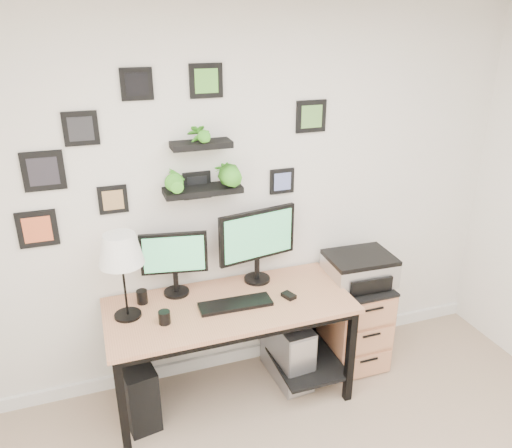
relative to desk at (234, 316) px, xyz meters
name	(u,v)px	position (x,y,z in m)	size (l,w,h in m)	color
room	(245,353)	(0.18, 0.32, -0.58)	(4.00, 4.00, 4.00)	tan
desk	(234,316)	(0.00, 0.00, 0.00)	(1.60, 0.70, 0.75)	tan
monitor_left	(174,259)	(-0.34, 0.20, 0.38)	(0.43, 0.20, 0.45)	black
monitor_right	(258,240)	(0.24, 0.20, 0.44)	(0.57, 0.22, 0.53)	black
keyboard	(235,304)	(-0.01, -0.07, 0.14)	(0.47, 0.15, 0.02)	black
mouse	(289,296)	(0.36, -0.09, 0.14)	(0.06, 0.09, 0.03)	black
table_lamp	(121,252)	(-0.68, 0.03, 0.57)	(0.27, 0.27, 0.56)	black
mug	(164,317)	(-0.47, -0.12, 0.17)	(0.07, 0.07, 0.08)	black
pen_cup	(142,297)	(-0.57, 0.16, 0.17)	(0.07, 0.07, 0.09)	black
pc_tower_black	(136,388)	(-0.68, -0.01, -0.41)	(0.19, 0.44, 0.44)	black
pc_tower_grey	(287,349)	(0.41, 0.02, -0.38)	(0.25, 0.50, 0.49)	gray
file_cabinet	(353,321)	(0.96, 0.06, -0.29)	(0.43, 0.53, 0.67)	tan
printer	(359,269)	(0.98, 0.07, 0.15)	(0.48, 0.40, 0.21)	silver
wall_decor	(190,160)	(-0.19, 0.26, 1.03)	(2.02, 0.18, 1.05)	black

